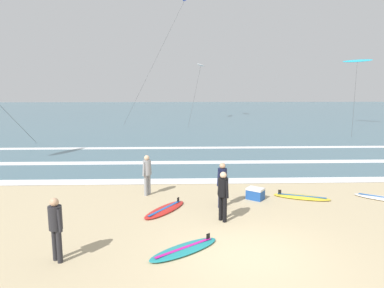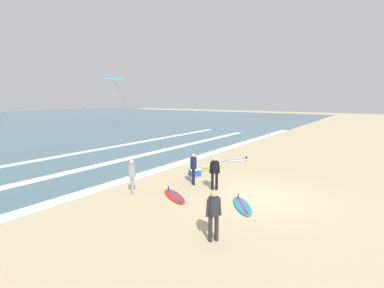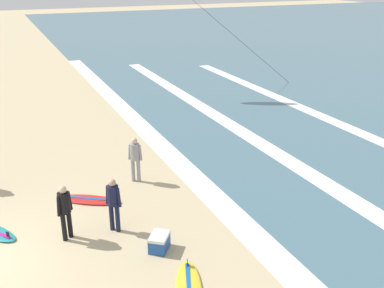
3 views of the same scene
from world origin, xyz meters
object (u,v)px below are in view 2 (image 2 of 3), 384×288
(surfboard_foreground_flat, at_px, (174,196))
(cooler_box, at_px, (195,172))
(kite_cyan_mid_center, at_px, (114,79))
(surfboard_left_pile, at_px, (236,160))
(surfer_left_far, at_px, (132,174))
(surfboard_near_water, at_px, (242,205))
(surfboard_right_spare, at_px, (210,168))
(surfer_background_far, at_px, (215,170))
(surfer_right_near, at_px, (193,166))
(surfer_mid_group, at_px, (214,211))

(surfboard_foreground_flat, bearing_deg, cooler_box, 18.71)
(kite_cyan_mid_center, bearing_deg, surfboard_left_pile, -114.46)
(surfer_left_far, bearing_deg, surfboard_near_water, -73.53)
(surfboard_foreground_flat, bearing_deg, kite_cyan_mid_center, 53.09)
(surfer_left_far, relative_size, surfboard_right_spare, 0.74)
(surfer_background_far, distance_m, surfer_right_near, 1.29)
(cooler_box, bearing_deg, surfboard_right_spare, 1.87)
(surfboard_foreground_flat, height_order, cooler_box, cooler_box)
(surfer_right_near, relative_size, surfboard_right_spare, 0.74)
(surfboard_left_pile, relative_size, surfboard_right_spare, 0.95)
(surfer_mid_group, xyz_separation_m, kite_cyan_mid_center, (22.27, 29.80, 6.12))
(surfer_mid_group, xyz_separation_m, surfer_right_near, (4.44, 3.71, 0.00))
(cooler_box, bearing_deg, surfboard_left_pile, -2.66)
(surfer_left_far, bearing_deg, surfboard_left_pile, -5.55)
(surfer_mid_group, bearing_deg, surfer_background_far, 29.27)
(surfboard_near_water, xyz_separation_m, kite_cyan_mid_center, (19.20, 29.37, 7.03))
(surfer_background_far, height_order, surfer_left_far, same)
(surfer_left_far, distance_m, kite_cyan_mid_center, 32.68)
(surfer_left_far, bearing_deg, surfer_right_near, -27.99)
(surfboard_near_water, bearing_deg, surfer_left_far, 106.47)
(surfer_right_near, bearing_deg, surfer_left_far, 152.01)
(surfer_mid_group, bearing_deg, surfer_left_far, 72.09)
(surfer_left_far, height_order, surfboard_near_water, surfer_left_far)
(kite_cyan_mid_center, bearing_deg, surfer_right_near, -124.35)
(surfboard_near_water, xyz_separation_m, surfboard_left_pile, (7.60, 3.87, 0.00))
(surfboard_right_spare, relative_size, kite_cyan_mid_center, 0.21)
(surfer_background_far, distance_m, surfer_mid_group, 4.94)
(surfer_mid_group, xyz_separation_m, cooler_box, (5.81, 4.53, -0.74))
(surfboard_right_spare, distance_m, kite_cyan_mid_center, 30.00)
(surfboard_near_water, relative_size, cooler_box, 2.69)
(surfboard_near_water, bearing_deg, surfer_right_near, 67.38)
(surfboard_left_pile, xyz_separation_m, kite_cyan_mid_center, (11.60, 25.49, 7.03))
(surfer_mid_group, height_order, surfboard_foreground_flat, surfer_mid_group)
(surfer_left_far, height_order, kite_cyan_mid_center, kite_cyan_mid_center)
(surfer_background_far, xyz_separation_m, kite_cyan_mid_center, (17.96, 27.38, 6.12))
(surfer_right_near, distance_m, surfboard_right_spare, 3.41)
(surfer_mid_group, bearing_deg, kite_cyan_mid_center, 53.22)
(surfer_background_far, bearing_deg, surfer_left_far, 133.72)
(surfer_left_far, bearing_deg, cooler_box, -8.91)
(surfer_mid_group, height_order, surfboard_left_pile, surfer_mid_group)
(surfboard_near_water, xyz_separation_m, surfboard_right_spare, (4.53, 4.16, 0.00))
(surfer_right_near, bearing_deg, surfer_background_far, -95.73)
(surfer_left_far, height_order, surfboard_left_pile, surfer_left_far)
(surfer_mid_group, relative_size, surfer_left_far, 1.00)
(surfboard_foreground_flat, relative_size, surfboard_right_spare, 0.96)
(surfer_mid_group, height_order, surfboard_near_water, surfer_mid_group)
(surfer_background_far, height_order, surfer_mid_group, same)
(surfer_left_far, distance_m, cooler_box, 4.25)
(surfboard_right_spare, xyz_separation_m, kite_cyan_mid_center, (14.67, 25.21, 7.03))
(surfer_right_near, distance_m, surfboard_foreground_flat, 2.22)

